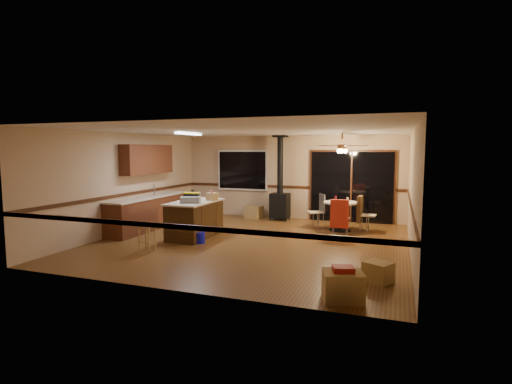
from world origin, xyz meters
The scene contains 35 objects.
floor centered at (0.00, 0.00, 0.00)m, with size 7.00×7.00×0.00m, color brown.
ceiling centered at (0.00, 0.00, 2.60)m, with size 7.00×7.00×0.00m, color silver.
wall_back centered at (0.00, 3.50, 1.30)m, with size 7.00×7.00×0.00m, color tan.
wall_front centered at (0.00, -3.50, 1.30)m, with size 7.00×7.00×0.00m, color tan.
wall_left centered at (-3.50, 0.00, 1.30)m, with size 7.00×7.00×0.00m, color tan.
wall_right centered at (3.50, 0.00, 1.30)m, with size 7.00×7.00×0.00m, color tan.
chair_rail centered at (0.00, 0.00, 1.00)m, with size 7.00×7.00×0.08m, color #391C0E, non-canonical shape.
window centered at (-1.60, 3.45, 1.50)m, with size 1.72×0.10×1.32m, color black.
sliding_door centered at (1.90, 3.45, 1.05)m, with size 2.52×0.10×2.10m, color black.
lower_cabinets centered at (-3.20, 0.50, 0.43)m, with size 0.60×3.00×0.86m, color #522614.
countertop centered at (-3.20, 0.50, 0.88)m, with size 0.64×3.04×0.04m, color beige.
upper_cabinets centered at (-3.33, 0.70, 1.90)m, with size 0.35×2.00×0.80m, color #522614.
kitchen_island centered at (-1.50, 0.00, 0.45)m, with size 0.88×1.68×0.90m.
wood_stove centered at (-0.20, 3.05, 0.73)m, with size 0.55×0.50×2.52m.
ceiling_fan centered at (1.79, 2.02, 2.21)m, with size 0.24×0.24×0.55m.
fluorescent_strip centered at (-1.80, 0.30, 2.56)m, with size 0.10×1.20×0.04m, color white.
toolbox_grey centered at (-1.44, -0.32, 0.97)m, with size 0.46×0.26×0.14m, color slate.
toolbox_black centered at (-1.53, -0.10, 1.00)m, with size 0.36×0.19×0.20m, color black.
toolbox_yellow_lid centered at (-1.53, -0.10, 1.11)m, with size 0.36×0.19×0.03m, color gold.
box_on_island centered at (-1.18, 0.32, 1.00)m, with size 0.21×0.29×0.19m, color #9D7E46.
bottle_dark centered at (-1.73, 0.32, 1.03)m, with size 0.07×0.07×0.25m, color black.
bottle_pink centered at (-1.18, 0.29, 1.02)m, with size 0.08×0.08×0.24m, color #D84C8C.
bottle_white centered at (-1.68, 0.57, 0.98)m, with size 0.05×0.05×0.16m, color white.
bar_stool centered at (-1.80, -1.58, 0.29)m, with size 0.31×0.31×0.57m, color tan.
blue_bucket centered at (-1.13, -0.52, 0.13)m, with size 0.30×0.30×0.25m, color #0E0EC4.
dining_table centered at (1.79, 2.02, 0.53)m, with size 0.92×0.92×0.78m.
glass_red centered at (1.64, 2.12, 0.85)m, with size 0.05×0.05×0.14m, color #590C14.
glass_cream centered at (1.97, 1.97, 0.85)m, with size 0.06×0.06×0.13m, color beige.
chair_left centered at (1.18, 2.17, 0.59)m, with size 0.55×0.55×0.51m.
chair_near centered at (1.88, 1.13, 0.60)m, with size 0.44×0.47×0.70m.
chair_right centered at (2.31, 2.08, 0.60)m, with size 0.49×0.45×0.70m.
box_under_window centered at (-1.07, 3.10, 0.20)m, with size 0.49×0.40×0.40m, color #9D7E46.
box_corner_a centered at (2.52, -3.04, 0.21)m, with size 0.56×0.47×0.42m, color #9D7E46.
box_corner_b centered at (2.96, -2.02, 0.17)m, with size 0.41×0.35×0.33m, color #9D7E46.
box_small_red centered at (2.52, -3.04, 0.46)m, with size 0.29×0.25×0.08m, color maroon.
Camera 1 is at (3.21, -8.67, 2.15)m, focal length 28.00 mm.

